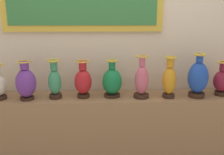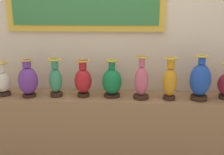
{
  "view_description": "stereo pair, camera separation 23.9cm",
  "coord_description": "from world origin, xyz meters",
  "views": [
    {
      "loc": [
        -0.1,
        -2.32,
        1.67
      ],
      "look_at": [
        0.0,
        0.0,
        1.06
      ],
      "focal_mm": 40.46,
      "sensor_mm": 36.0,
      "label": 1
    },
    {
      "loc": [
        0.14,
        -2.32,
        1.67
      ],
      "look_at": [
        0.0,
        0.0,
        1.06
      ],
      "focal_mm": 40.46,
      "sensor_mm": 36.0,
      "label": 2
    }
  ],
  "objects": [
    {
      "name": "display_shelf",
      "position": [
        0.0,
        0.0,
        0.44
      ],
      "size": [
        2.56,
        0.37,
        0.87
      ],
      "primitive_type": "cube",
      "color": "#99704C",
      "rests_on": "ground_plane"
    },
    {
      "name": "vase_violet",
      "position": [
        -0.79,
        -0.06,
        1.04
      ],
      "size": [
        0.18,
        0.18,
        0.36
      ],
      "color": "#382319",
      "rests_on": "display_shelf"
    },
    {
      "name": "vase_jade",
      "position": [
        -0.54,
        -0.04,
        1.04
      ],
      "size": [
        0.13,
        0.13,
        0.37
      ],
      "color": "#382319",
      "rests_on": "display_shelf"
    },
    {
      "name": "vase_emerald",
      "position": [
        0.0,
        -0.01,
        1.02
      ],
      "size": [
        0.19,
        0.19,
        0.36
      ],
      "color": "#382319",
      "rests_on": "display_shelf"
    },
    {
      "name": "vase_rose",
      "position": [
        0.28,
        -0.05,
        1.04
      ],
      "size": [
        0.15,
        0.15,
        0.4
      ],
      "color": "#382319",
      "rests_on": "display_shelf"
    },
    {
      "name": "vase_amber",
      "position": [
        0.54,
        -0.06,
        1.05
      ],
      "size": [
        0.13,
        0.13,
        0.39
      ],
      "color": "#382319",
      "rests_on": "display_shelf"
    },
    {
      "name": "back_wall",
      "position": [
        -0.01,
        0.24,
        1.45
      ],
      "size": [
        4.33,
        0.14,
        2.87
      ],
      "color": "beige",
      "rests_on": "ground_plane"
    },
    {
      "name": "vase_sapphire",
      "position": [
        0.81,
        -0.06,
        1.06
      ],
      "size": [
        0.19,
        0.19,
        0.42
      ],
      "color": "#382319",
      "rests_on": "display_shelf"
    },
    {
      "name": "vase_crimson",
      "position": [
        -0.27,
        -0.03,
        1.03
      ],
      "size": [
        0.16,
        0.16,
        0.36
      ],
      "color": "#382319",
      "rests_on": "display_shelf"
    },
    {
      "name": "vase_burgundy",
      "position": [
        1.07,
        -0.01,
        1.02
      ],
      "size": [
        0.16,
        0.16,
        0.34
      ],
      "color": "#382319",
      "rests_on": "display_shelf"
    }
  ]
}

